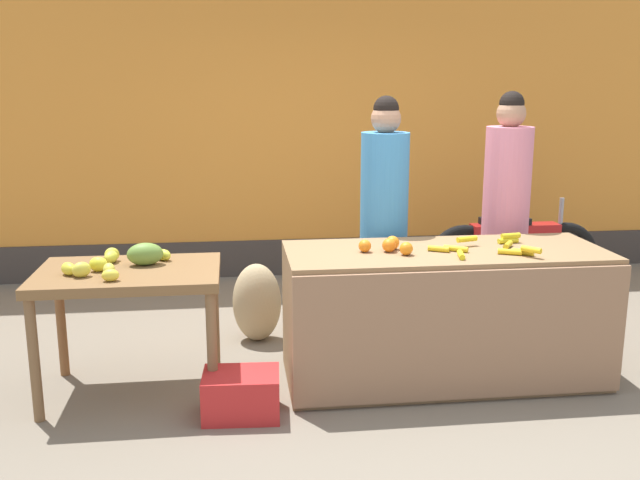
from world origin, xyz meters
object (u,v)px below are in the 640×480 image
Objects in this scene: vendor_woman_pink_shirt at (505,216)px; parked_motorcycle at (513,250)px; vendor_woman_blue_shirt at (384,223)px; produce_sack at (257,302)px; produce_crate at (241,394)px.

vendor_woman_pink_shirt is 1.28m from parked_motorcycle.
vendor_woman_blue_shirt is at bearing -142.66° from parked_motorcycle.
parked_motorcycle is 2.53m from produce_sack.
produce_crate is (-1.98, -1.10, -0.79)m from vendor_woman_pink_shirt.
vendor_woman_blue_shirt is 4.10× the size of produce_crate.
vendor_woman_blue_shirt is 1.67m from produce_crate.
vendor_woman_blue_shirt reaches higher than parked_motorcycle.
parked_motorcycle is at bearing 21.42° from produce_sack.
vendor_woman_pink_shirt is 4.17× the size of produce_crate.
parked_motorcycle reaches higher than produce_crate.
produce_crate is 0.75× the size of produce_sack.
vendor_woman_blue_shirt reaches higher than produce_sack.
produce_sack reaches higher than produce_crate.
parked_motorcycle is at bearing 63.59° from vendor_woman_pink_shirt.
vendor_woman_pink_shirt reaches higher than vendor_woman_blue_shirt.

